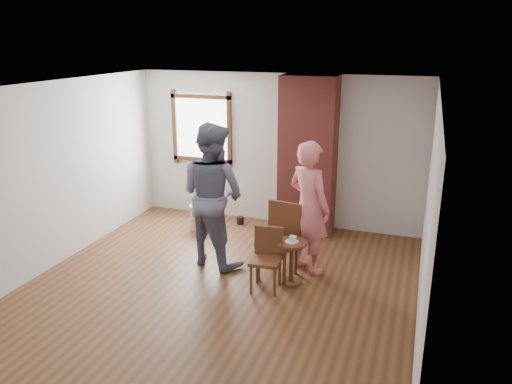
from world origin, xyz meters
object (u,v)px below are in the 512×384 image
at_px(dining_chair_left, 280,236).
at_px(person_pink, 309,208).
at_px(stoneware_crock, 199,217).
at_px(side_table, 292,255).
at_px(dining_chair_right, 267,255).
at_px(man, 213,195).

height_order(dining_chair_left, person_pink, person_pink).
height_order(stoneware_crock, dining_chair_left, dining_chair_left).
height_order(stoneware_crock, side_table, side_table).
distance_m(dining_chair_right, man, 1.23).
relative_size(dining_chair_right, man, 0.40).
bearing_deg(dining_chair_right, stoneware_crock, 132.46).
relative_size(side_table, person_pink, 0.32).
bearing_deg(man, dining_chair_right, 171.48).
bearing_deg(dining_chair_right, dining_chair_left, 77.56).
xyz_separation_m(dining_chair_right, person_pink, (0.38, 0.67, 0.47)).
distance_m(side_table, person_pink, 0.71).
xyz_separation_m(dining_chair_right, side_table, (0.27, 0.21, -0.06)).
height_order(stoneware_crock, person_pink, person_pink).
relative_size(dining_chair_left, man, 0.49).
xyz_separation_m(dining_chair_left, side_table, (0.22, -0.20, -0.17)).
relative_size(stoneware_crock, dining_chair_left, 0.42).
distance_m(dining_chair_left, dining_chair_right, 0.43).
xyz_separation_m(stoneware_crock, dining_chair_left, (1.79, -1.20, 0.36)).
bearing_deg(dining_chair_left, man, -175.93).
bearing_deg(man, person_pink, -154.00).
height_order(dining_chair_left, dining_chair_right, dining_chair_left).
bearing_deg(dining_chair_left, stoneware_crock, 154.55).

